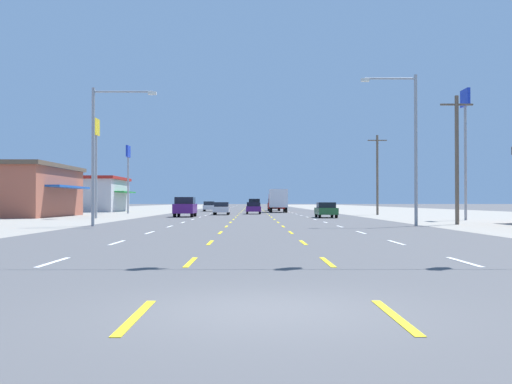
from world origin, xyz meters
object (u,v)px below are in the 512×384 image
object	(u,v)px
streetlight_right_row_0	(411,139)
sedan_inner_left_mid	(222,208)
hatchback_far_left_farther	(209,206)
sedan_center_turn_midfar	(253,208)
streetlight_left_row_0	(100,145)
suv_far_left_near	(185,207)
pole_sign_right_row_1	(465,126)
pole_sign_left_row_2	(128,163)
sedan_far_right_nearest	(326,210)
box_truck_inner_right_far	(278,199)
suv_inner_right_farthest	(274,205)
pole_sign_left_row_1	(96,146)
suv_center_turn_distant_a	(254,204)

from	to	relation	value
streetlight_right_row_0	sedan_inner_left_mid	bearing A→B (deg)	112.36
hatchback_far_left_farther	sedan_center_turn_midfar	bearing A→B (deg)	-71.27
sedan_center_turn_midfar	streetlight_right_row_0	size ratio (longest dim) A/B	0.47
sedan_inner_left_mid	streetlight_right_row_0	bearing A→B (deg)	-67.64
streetlight_left_row_0	streetlight_right_row_0	xyz separation A→B (m)	(19.52, -0.00, 0.38)
suv_far_left_near	pole_sign_right_row_1	bearing A→B (deg)	-24.57
hatchback_far_left_farther	pole_sign_left_row_2	world-z (taller)	pole_sign_left_row_2
sedan_far_right_nearest	box_truck_inner_right_far	size ratio (longest dim) A/B	0.62
hatchback_far_left_farther	streetlight_left_row_0	xyz separation A→B (m)	(-2.91, -57.54, 4.31)
hatchback_far_left_farther	suv_inner_right_farthest	distance (m)	11.61
suv_far_left_near	pole_sign_right_row_1	distance (m)	27.56
sedan_center_turn_midfar	box_truck_inner_right_far	bearing A→B (deg)	72.47
sedan_far_right_nearest	sedan_center_turn_midfar	bearing A→B (deg)	111.57
sedan_far_right_nearest	streetlight_left_row_0	distance (m)	26.42
suv_far_left_near	streetlight_left_row_0	bearing A→B (deg)	-97.02
streetlight_left_row_0	pole_sign_left_row_1	bearing A→B (deg)	104.79
suv_far_left_near	streetlight_left_row_0	world-z (taller)	streetlight_left_row_0
sedan_inner_left_mid	suv_far_left_near	bearing A→B (deg)	-108.35
suv_inner_right_farthest	suv_center_turn_distant_a	size ratio (longest dim) A/B	1.00
hatchback_far_left_farther	pole_sign_left_row_1	size ratio (longest dim) A/B	0.43
suv_inner_right_farthest	suv_center_turn_distant_a	xyz separation A→B (m)	(-3.19, 2.91, 0.00)
box_truck_inner_right_far	suv_center_turn_distant_a	world-z (taller)	box_truck_inner_right_far
sedan_far_right_nearest	hatchback_far_left_farther	xyz separation A→B (m)	(-13.67, 37.44, 0.03)
sedan_center_turn_midfar	suv_center_turn_distant_a	distance (m)	28.52
hatchback_far_left_farther	pole_sign_left_row_2	size ratio (longest dim) A/B	0.45
pole_sign_right_row_1	streetlight_right_row_0	size ratio (longest dim) A/B	1.13
pole_sign_left_row_1	streetlight_right_row_0	size ratio (longest dim) A/B	0.95
sedan_center_turn_midfar	sedan_far_right_nearest	bearing A→B (deg)	-68.43
sedan_far_right_nearest	suv_center_turn_distant_a	distance (m)	46.33
suv_far_left_near	sedan_inner_left_mid	size ratio (longest dim) A/B	1.09
box_truck_inner_right_far	pole_sign_right_row_1	size ratio (longest dim) A/B	0.67
sedan_far_right_nearest	sedan_center_turn_midfar	distance (m)	18.64
pole_sign_left_row_1	pole_sign_right_row_1	world-z (taller)	pole_sign_right_row_1
pole_sign_left_row_1	pole_sign_left_row_2	world-z (taller)	pole_sign_left_row_1
streetlight_left_row_0	hatchback_far_left_farther	bearing A→B (deg)	87.10
sedan_inner_left_mid	streetlight_left_row_0	world-z (taller)	streetlight_left_row_0
suv_far_left_near	streetlight_left_row_0	xyz separation A→B (m)	(-2.86, -23.20, 4.07)
sedan_far_right_nearest	suv_inner_right_farthest	xyz separation A→B (m)	(-3.45, 42.94, 0.27)
suv_far_left_near	streetlight_right_row_0	xyz separation A→B (m)	(16.66, -23.20, 4.45)
sedan_inner_left_mid	hatchback_far_left_farther	xyz separation A→B (m)	(-3.12, 24.76, 0.03)
streetlight_left_row_0	suv_far_left_near	bearing A→B (deg)	82.98
sedan_center_turn_midfar	streetlight_right_row_0	bearing A→B (deg)	-75.34
sedan_center_turn_midfar	pole_sign_left_row_2	bearing A→B (deg)	169.31
sedan_far_right_nearest	suv_far_left_near	size ratio (longest dim) A/B	0.92
pole_sign_left_row_2	pole_sign_right_row_1	bearing A→B (deg)	-40.32
sedan_far_right_nearest	pole_sign_left_row_1	world-z (taller)	pole_sign_left_row_1
hatchback_far_left_farther	suv_inner_right_farthest	size ratio (longest dim) A/B	0.80
hatchback_far_left_farther	streetlight_right_row_0	size ratio (longest dim) A/B	0.41
sedan_inner_left_mid	suv_center_turn_distant_a	size ratio (longest dim) A/B	0.92
suv_center_turn_distant_a	pole_sign_left_row_2	bearing A→B (deg)	-122.46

